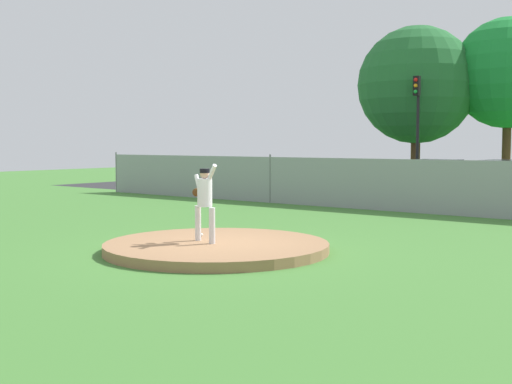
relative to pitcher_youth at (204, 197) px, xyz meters
name	(u,v)px	position (x,y,z in m)	size (l,w,h in m)	color
ground_plane	(356,225)	(0.23, 6.13, -1.18)	(80.00, 80.00, 0.00)	#427A33
asphalt_strip	(466,203)	(0.23, 14.63, -1.18)	(44.00, 7.00, 0.01)	#2B2B2D
pitchers_mound	(217,247)	(0.23, 0.13, -1.08)	(4.82, 4.82, 0.21)	#99704C
pitcher_youth	(204,197)	(0.00, 0.00, 0.00)	(0.78, 0.32, 1.69)	silver
baseball	(201,235)	(-0.62, 0.57, -0.93)	(0.07, 0.07, 0.07)	white
chainlink_fence	(417,186)	(0.23, 10.13, -0.28)	(30.55, 0.07, 1.89)	gray
parked_car_silver	(433,181)	(-1.17, 14.77, -0.39)	(2.14, 4.30, 1.66)	#B7BABF
parked_car_teal	(281,176)	(-8.91, 15.05, -0.40)	(2.12, 4.88, 1.59)	#146066
parked_car_charcoal	(507,184)	(1.73, 14.73, -0.37)	(1.94, 4.11, 1.69)	#232328
traffic_cone_orange	(349,197)	(-3.17, 11.57, -0.92)	(0.40, 0.40, 0.55)	orange
traffic_light_near	(417,114)	(-3.59, 18.41, 2.48)	(0.28, 0.46, 5.40)	black
tree_broad_right	(417,85)	(-5.05, 21.48, 4.09)	(5.98, 5.98, 8.28)	#4C331E
tree_broad_left	(508,73)	(-1.07, 23.40, 4.60)	(5.49, 5.49, 8.54)	#4C331E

